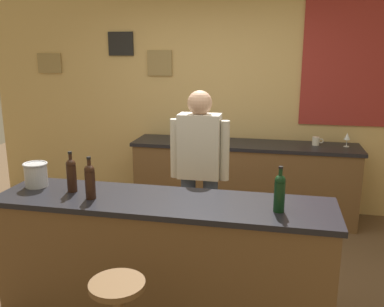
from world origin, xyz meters
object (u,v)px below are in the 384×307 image
wine_bottle_b (90,180)px  bartender (199,169)px  wine_bottle_c (280,192)px  coffee_mug (316,141)px  ice_bucket (36,174)px  wine_glass_b (347,137)px  wine_glass_a (200,130)px  wine_bottle_a (71,174)px

wine_bottle_b → bartender: bearing=54.0°
wine_bottle_c → coffee_mug: wine_bottle_c is taller
bartender → wine_bottle_b: 1.06m
ice_bucket → wine_glass_b: 3.27m
bartender → wine_glass_a: bartender is taller
wine_bottle_b → wine_glass_a: (0.35, 2.23, -0.05)m
wine_glass_b → wine_glass_a: bearing=178.9°
wine_bottle_a → ice_bucket: (-0.33, 0.05, -0.04)m
wine_bottle_a → wine_bottle_c: same height
coffee_mug → wine_bottle_b: bearing=-127.7°
bartender → wine_bottle_a: (-0.82, -0.74, 0.12)m
wine_bottle_b → wine_glass_b: (2.03, 2.20, -0.05)m
wine_glass_a → wine_glass_b: 1.68m
wine_bottle_b → wine_bottle_c: bearing=1.3°
wine_bottle_a → wine_glass_b: (2.23, 2.09, -0.05)m
wine_glass_a → coffee_mug: wine_glass_a is taller
bartender → ice_bucket: bartender is taller
bartender → wine_bottle_c: (0.69, -0.82, 0.12)m
ice_bucket → wine_glass_a: 2.25m
wine_bottle_a → wine_glass_a: size_ratio=1.97×
bartender → wine_bottle_b: bearing=-126.0°
ice_bucket → coffee_mug: 3.02m
wine_glass_a → coffee_mug: bearing=-1.2°
ice_bucket → wine_glass_b: size_ratio=1.21×
wine_bottle_b → ice_bucket: (-0.53, 0.17, -0.04)m
wine_bottle_c → coffee_mug: bearing=79.8°
wine_bottle_b → wine_glass_b: size_ratio=1.97×
ice_bucket → wine_glass_a: ice_bucket is taller
wine_bottle_c → wine_glass_b: (0.72, 2.17, -0.05)m
wine_bottle_c → wine_glass_a: size_ratio=1.97×
ice_bucket → wine_glass_a: bearing=66.9°
wine_glass_b → coffee_mug: wine_glass_b is taller
wine_bottle_b → coffee_mug: bearing=52.3°
coffee_mug → ice_bucket: bearing=-137.6°
bartender → wine_glass_b: 1.95m
wine_bottle_c → bartender: bearing=129.9°
ice_bucket → coffee_mug: size_ratio=1.50×
wine_bottle_b → coffee_mug: size_ratio=2.45×
wine_bottle_c → wine_glass_a: bearing=113.5°
wine_bottle_c → wine_glass_b: bearing=71.6°
bartender → wine_glass_b: (1.41, 1.35, 0.07)m
wine_bottle_b → ice_bucket: bearing=162.7°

